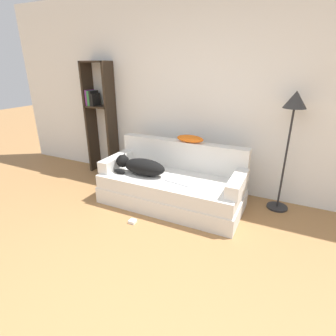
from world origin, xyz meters
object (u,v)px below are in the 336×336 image
couch (171,190)px  floor_lamp (293,116)px  dog (141,166)px  throw_pillow (190,139)px  laptop (181,180)px  power_adapter (133,221)px  bookshelf (99,113)px

couch → floor_lamp: bearing=21.1°
dog → floor_lamp: floor_lamp is taller
couch → dog: size_ratio=2.57×
throw_pillow → dog: bearing=-140.0°
laptop → throw_pillow: throw_pillow is taller
dog → power_adapter: dog is taller
power_adapter → throw_pillow: bearing=71.1°
dog → floor_lamp: 1.92m
laptop → power_adapter: 0.77m
couch → power_adapter: 0.68m
bookshelf → throw_pillow: bearing=-7.7°
power_adapter → dog: bearing=109.9°
laptop → bookshelf: size_ratio=0.21×
dog → laptop: 0.58m
dog → bookshelf: (-1.16, 0.66, 0.50)m
dog → throw_pillow: bearing=40.0°
couch → laptop: laptop is taller
floor_lamp → laptop: bearing=-152.8°
power_adapter → couch: bearing=71.2°
laptop → floor_lamp: (1.12, 0.57, 0.79)m
throw_pillow → floor_lamp: 1.24m
throw_pillow → power_adapter: (-0.33, -0.95, -0.81)m
couch → power_adapter: size_ratio=23.76×
floor_lamp → power_adapter: 2.21m
couch → dog: dog is taller
throw_pillow → floor_lamp: floor_lamp is taller
laptop → floor_lamp: bearing=35.8°
laptop → dog: bearing=-169.2°
dog → laptop: bearing=2.3°
dog → couch: bearing=14.0°
dog → laptop: (0.57, 0.02, -0.10)m
couch → power_adapter: couch is taller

